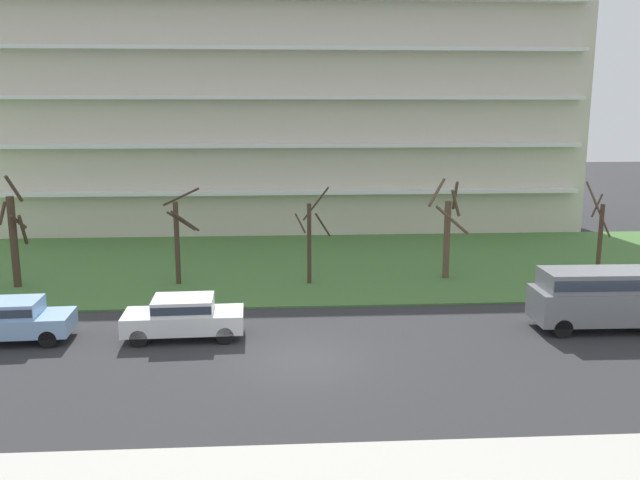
# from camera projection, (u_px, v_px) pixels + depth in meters

# --- Properties ---
(ground) EXTENTS (160.00, 160.00, 0.00)m
(ground) POSITION_uv_depth(u_px,v_px,m) (302.00, 360.00, 22.59)
(ground) COLOR #2D2D30
(grass_lawn_strip) EXTENTS (80.00, 16.00, 0.08)m
(grass_lawn_strip) POSITION_uv_depth(u_px,v_px,m) (293.00, 264.00, 36.28)
(grass_lawn_strip) COLOR #477238
(grass_lawn_strip) RESTS_ON ground
(apartment_building) EXTENTS (39.78, 11.74, 18.13)m
(apartment_building) POSITION_uv_depth(u_px,v_px,m) (288.00, 99.00, 47.60)
(apartment_building) COLOR beige
(apartment_building) RESTS_ON ground
(tree_far_left) EXTENTS (1.12, 1.19, 5.46)m
(tree_far_left) POSITION_uv_depth(u_px,v_px,m) (14.00, 237.00, 31.07)
(tree_far_left) COLOR #423023
(tree_far_left) RESTS_ON ground
(tree_left) EXTENTS (1.89, 2.21, 4.67)m
(tree_left) POSITION_uv_depth(u_px,v_px,m) (178.00, 237.00, 31.66)
(tree_left) COLOR #423023
(tree_left) RESTS_ON ground
(tree_center) EXTENTS (1.75, 2.05, 4.74)m
(tree_center) POSITION_uv_depth(u_px,v_px,m) (310.00, 238.00, 31.81)
(tree_center) COLOR #423023
(tree_center) RESTS_ON ground
(tree_right) EXTENTS (1.89, 1.91, 4.98)m
(tree_right) POSITION_uv_depth(u_px,v_px,m) (447.00, 231.00, 32.70)
(tree_right) COLOR brown
(tree_right) RESTS_ON ground
(tree_far_right) EXTENTS (0.98, 1.25, 4.89)m
(tree_far_right) POSITION_uv_depth(u_px,v_px,m) (599.00, 235.00, 32.63)
(tree_far_right) COLOR #4C3828
(tree_far_right) RESTS_ON ground
(van_gray_near_left) EXTENTS (5.24, 2.09, 2.36)m
(van_gray_near_left) POSITION_uv_depth(u_px,v_px,m) (602.00, 295.00, 25.47)
(van_gray_near_left) COLOR slate
(van_gray_near_left) RESTS_ON ground
(sedan_white_center_left) EXTENTS (4.46, 1.96, 1.57)m
(sedan_white_center_left) POSITION_uv_depth(u_px,v_px,m) (184.00, 316.00, 24.61)
(sedan_white_center_left) COLOR white
(sedan_white_center_left) RESTS_ON ground
(sedan_blue_center_right) EXTENTS (4.48, 2.01, 1.57)m
(sedan_blue_center_right) POSITION_uv_depth(u_px,v_px,m) (9.00, 319.00, 24.22)
(sedan_blue_center_right) COLOR #8CB2E0
(sedan_blue_center_right) RESTS_ON ground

